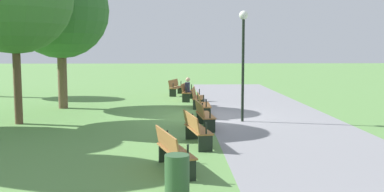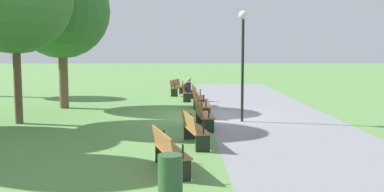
{
  "view_description": "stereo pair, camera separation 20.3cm",
  "coord_description": "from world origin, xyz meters",
  "px_view_note": "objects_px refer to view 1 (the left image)",
  "views": [
    {
      "loc": [
        17.29,
        -1.06,
        2.68
      ],
      "look_at": [
        0.0,
        -0.49,
        0.8
      ],
      "focal_mm": 41.46,
      "sensor_mm": 36.0,
      "label": 1
    },
    {
      "loc": [
        17.29,
        -0.85,
        2.68
      ],
      "look_at": [
        0.0,
        -0.49,
        0.8
      ],
      "focal_mm": 41.46,
      "sensor_mm": 36.0,
      "label": 2
    }
  ],
  "objects_px": {
    "bench_1": "(187,91)",
    "bench_5": "(196,128)",
    "tree_3": "(60,10)",
    "lamp_post": "(243,45)",
    "bench_6": "(173,150)",
    "person_seated": "(189,89)",
    "bench_0": "(176,87)",
    "bench_3": "(203,104)",
    "bench_4": "(203,114)",
    "bench_2": "(197,97)",
    "trash_bin": "(177,180)"
  },
  "relations": [
    {
      "from": "bench_1",
      "to": "bench_5",
      "type": "relative_size",
      "value": 1.0
    },
    {
      "from": "tree_3",
      "to": "lamp_post",
      "type": "distance_m",
      "value": 8.55
    },
    {
      "from": "bench_6",
      "to": "person_seated",
      "type": "distance_m",
      "value": 12.87
    },
    {
      "from": "bench_0",
      "to": "bench_6",
      "type": "xyz_separation_m",
      "value": [
        15.67,
        -0.0,
        0.0
      ]
    },
    {
      "from": "bench_3",
      "to": "bench_5",
      "type": "xyz_separation_m",
      "value": [
        5.26,
        -0.49,
        0.0
      ]
    },
    {
      "from": "bench_4",
      "to": "lamp_post",
      "type": "height_order",
      "value": "lamp_post"
    },
    {
      "from": "bench_2",
      "to": "tree_3",
      "type": "distance_m",
      "value": 7.11
    },
    {
      "from": "person_seated",
      "to": "bench_1",
      "type": "bearing_deg",
      "value": -148.09
    },
    {
      "from": "bench_1",
      "to": "bench_2",
      "type": "relative_size",
      "value": 1.01
    },
    {
      "from": "bench_4",
      "to": "tree_3",
      "type": "bearing_deg",
      "value": -136.13
    },
    {
      "from": "bench_0",
      "to": "bench_6",
      "type": "height_order",
      "value": "same"
    },
    {
      "from": "bench_0",
      "to": "person_seated",
      "type": "xyz_separation_m",
      "value": [
        2.83,
        0.7,
        0.16
      ]
    },
    {
      "from": "person_seated",
      "to": "lamp_post",
      "type": "distance_m",
      "value": 6.92
    },
    {
      "from": "bench_0",
      "to": "person_seated",
      "type": "height_order",
      "value": "person_seated"
    },
    {
      "from": "bench_4",
      "to": "person_seated",
      "type": "xyz_separation_m",
      "value": [
        -7.65,
        -0.27,
        0.16
      ]
    },
    {
      "from": "bench_5",
      "to": "lamp_post",
      "type": "height_order",
      "value": "lamp_post"
    },
    {
      "from": "bench_0",
      "to": "tree_3",
      "type": "relative_size",
      "value": 0.28
    },
    {
      "from": "bench_5",
      "to": "bench_6",
      "type": "height_order",
      "value": "same"
    },
    {
      "from": "trash_bin",
      "to": "bench_1",
      "type": "bearing_deg",
      "value": 178.06
    },
    {
      "from": "bench_5",
      "to": "bench_6",
      "type": "relative_size",
      "value": 1.0
    },
    {
      "from": "bench_0",
      "to": "bench_3",
      "type": "height_order",
      "value": "same"
    },
    {
      "from": "bench_4",
      "to": "trash_bin",
      "type": "distance_m",
      "value": 7.3
    },
    {
      "from": "bench_2",
      "to": "bench_6",
      "type": "xyz_separation_m",
      "value": [
        10.48,
        -0.97,
        0.0
      ]
    },
    {
      "from": "bench_0",
      "to": "trash_bin",
      "type": "xyz_separation_m",
      "value": [
        17.73,
        0.09,
        -0.04
      ]
    },
    {
      "from": "bench_5",
      "to": "bench_0",
      "type": "bearing_deg",
      "value": 172.01
    },
    {
      "from": "bench_1",
      "to": "person_seated",
      "type": "distance_m",
      "value": 0.32
    },
    {
      "from": "bench_0",
      "to": "lamp_post",
      "type": "distance_m",
      "value": 9.76
    },
    {
      "from": "bench_1",
      "to": "lamp_post",
      "type": "height_order",
      "value": "lamp_post"
    },
    {
      "from": "bench_3",
      "to": "tree_3",
      "type": "bearing_deg",
      "value": -112.43
    },
    {
      "from": "bench_6",
      "to": "bench_0",
      "type": "bearing_deg",
      "value": 164.04
    },
    {
      "from": "bench_4",
      "to": "bench_5",
      "type": "height_order",
      "value": "same"
    },
    {
      "from": "tree_3",
      "to": "trash_bin",
      "type": "height_order",
      "value": "tree_3"
    },
    {
      "from": "bench_5",
      "to": "bench_2",
      "type": "bearing_deg",
      "value": 166.71
    },
    {
      "from": "bench_6",
      "to": "tree_3",
      "type": "bearing_deg",
      "value": -170.16
    },
    {
      "from": "bench_0",
      "to": "bench_5",
      "type": "bearing_deg",
      "value": 18.61
    },
    {
      "from": "bench_0",
      "to": "tree_3",
      "type": "distance_m",
      "value": 8.26
    },
    {
      "from": "bench_5",
      "to": "lamp_post",
      "type": "distance_m",
      "value": 4.94
    },
    {
      "from": "bench_4",
      "to": "tree_3",
      "type": "distance_m",
      "value": 8.78
    },
    {
      "from": "bench_4",
      "to": "trash_bin",
      "type": "bearing_deg",
      "value": -12.23
    },
    {
      "from": "bench_0",
      "to": "trash_bin",
      "type": "bearing_deg",
      "value": 16.26
    },
    {
      "from": "bench_0",
      "to": "trash_bin",
      "type": "height_order",
      "value": "bench_0"
    },
    {
      "from": "bench_3",
      "to": "tree_3",
      "type": "relative_size",
      "value": 0.27
    },
    {
      "from": "bench_1",
      "to": "person_seated",
      "type": "bearing_deg",
      "value": 31.91
    },
    {
      "from": "bench_5",
      "to": "trash_bin",
      "type": "bearing_deg",
      "value": -16.96
    },
    {
      "from": "bench_5",
      "to": "bench_6",
      "type": "distance_m",
      "value": 2.64
    },
    {
      "from": "lamp_post",
      "to": "trash_bin",
      "type": "height_order",
      "value": "lamp_post"
    },
    {
      "from": "bench_6",
      "to": "trash_bin",
      "type": "xyz_separation_m",
      "value": [
        2.06,
        0.09,
        -0.04
      ]
    },
    {
      "from": "bench_3",
      "to": "person_seated",
      "type": "relative_size",
      "value": 1.45
    },
    {
      "from": "bench_1",
      "to": "bench_6",
      "type": "xyz_separation_m",
      "value": [
        13.1,
        -0.61,
        0.0
      ]
    },
    {
      "from": "trash_bin",
      "to": "bench_4",
      "type": "bearing_deg",
      "value": 173.09
    }
  ]
}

